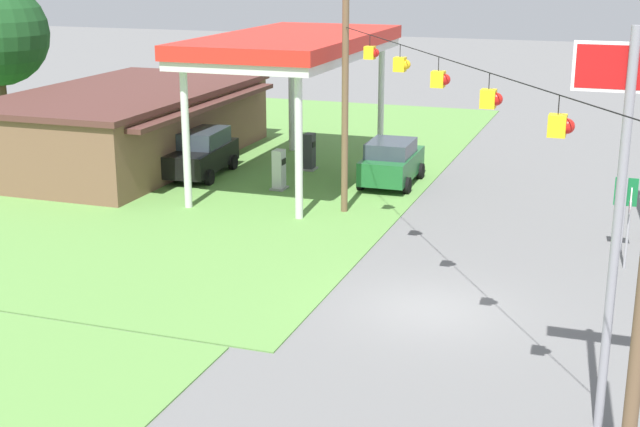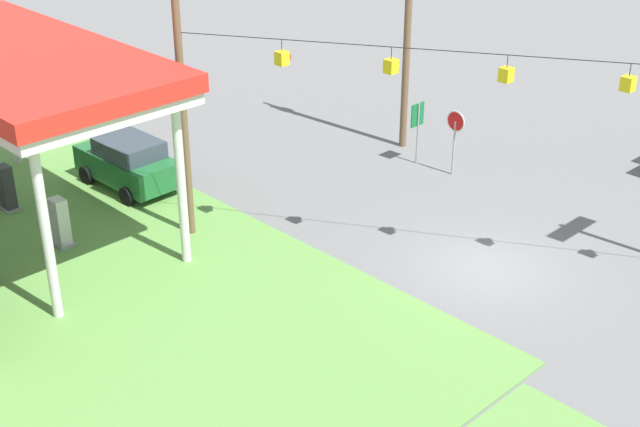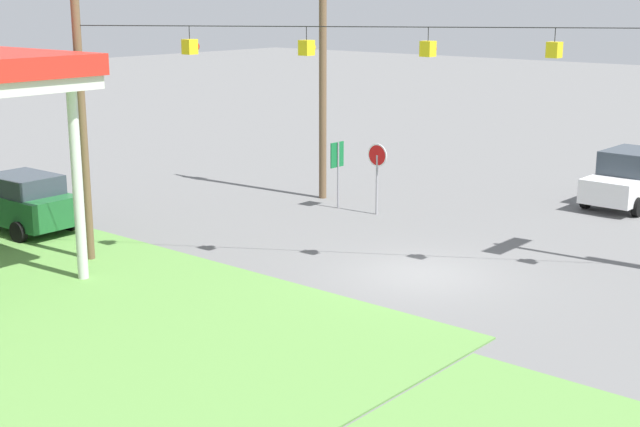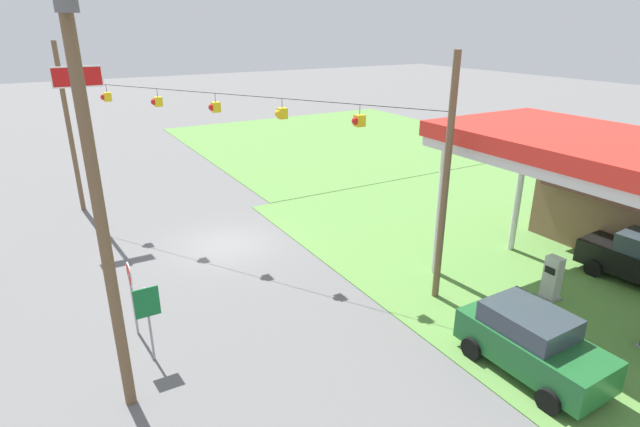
{
  "view_description": "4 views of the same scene",
  "coord_description": "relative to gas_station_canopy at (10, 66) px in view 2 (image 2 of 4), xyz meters",
  "views": [
    {
      "loc": [
        -21.74,
        -4.53,
        9.06
      ],
      "look_at": [
        2.32,
        3.9,
        1.65
      ],
      "focal_mm": 50.0,
      "sensor_mm": 36.0,
      "label": 1
    },
    {
      "loc": [
        -13.14,
        19.98,
        13.61
      ],
      "look_at": [
        4.15,
        3.04,
        1.46
      ],
      "focal_mm": 50.0,
      "sensor_mm": 36.0,
      "label": 2
    },
    {
      "loc": [
        -12.92,
        19.64,
        7.42
      ],
      "look_at": [
        2.49,
        1.38,
        1.59
      ],
      "focal_mm": 50.0,
      "sensor_mm": 36.0,
      "label": 3
    },
    {
      "loc": [
        19.77,
        -6.56,
        9.25
      ],
      "look_at": [
        5.16,
        1.89,
        2.83
      ],
      "focal_mm": 28.0,
      "sensor_mm": 36.0,
      "label": 4
    }
  ],
  "objects": [
    {
      "name": "ground_plane",
      "position": [
        -12.09,
        -8.44,
        -5.5
      ],
      "size": [
        160.0,
        160.0,
        0.0
      ],
      "primitive_type": "plane",
      "color": "slate"
    },
    {
      "name": "fuel_pump_near",
      "position": [
        -1.78,
        -0.0,
        -4.72
      ],
      "size": [
        0.71,
        0.56,
        1.64
      ],
      "color": "gray",
      "rests_on": "ground"
    },
    {
      "name": "signal_span_gantry",
      "position": [
        -12.09,
        -8.45,
        -0.77
      ],
      "size": [
        16.5,
        10.24,
        8.54
      ],
      "color": "brown",
      "rests_on": "ground"
    },
    {
      "name": "fuel_pump_far",
      "position": [
        1.78,
        -0.0,
        -4.72
      ],
      "size": [
        0.71,
        0.56,
        1.64
      ],
      "color": "gray",
      "rests_on": "ground"
    },
    {
      "name": "route_sign",
      "position": [
        -5.31,
        -13.11,
        -3.79
      ],
      "size": [
        0.1,
        0.7,
        2.4
      ],
      "color": "gray",
      "rests_on": "ground"
    },
    {
      "name": "gas_station_canopy",
      "position": [
        0.0,
        0.0,
        0.0
      ],
      "size": [
        12.1,
        5.79,
        6.02
      ],
      "color": "silver",
      "rests_on": "ground"
    },
    {
      "name": "car_at_pumps_front",
      "position": [
        0.5,
        -4.02,
        -4.53
      ],
      "size": [
        4.15,
        2.18,
        1.88
      ],
      "rotation": [
        0.0,
        0.0,
        0.02
      ],
      "color": "#1E602D",
      "rests_on": "ground"
    },
    {
      "name": "stop_sign_roadside",
      "position": [
        -6.97,
        -13.25,
        -3.69
      ],
      "size": [
        0.8,
        0.08,
        2.5
      ],
      "rotation": [
        0.0,
        0.0,
        3.14
      ],
      "color": "#99999E",
      "rests_on": "ground"
    }
  ]
}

